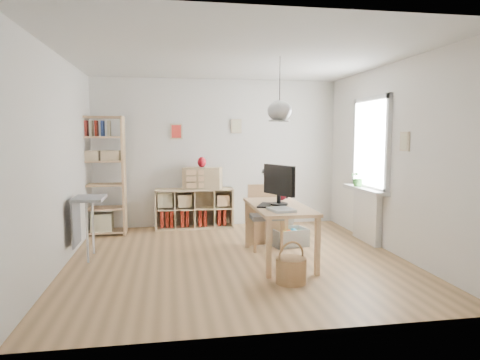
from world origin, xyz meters
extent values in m
plane|color=tan|center=(0.00, 0.00, 0.00)|extent=(4.50, 4.50, 0.00)
plane|color=white|center=(0.00, 2.25, 1.35)|extent=(4.50, 0.00, 4.50)
plane|color=white|center=(0.00, -2.25, 1.35)|extent=(4.50, 0.00, 4.50)
plane|color=white|center=(-2.25, 0.00, 1.35)|extent=(0.00, 4.50, 4.50)
plane|color=white|center=(2.25, 0.00, 1.35)|extent=(0.00, 4.50, 4.50)
plane|color=silver|center=(0.00, 0.00, 2.70)|extent=(4.50, 4.50, 0.00)
cylinder|color=black|center=(0.55, -0.15, 2.36)|extent=(0.01, 0.01, 0.68)
ellipsoid|color=silver|center=(0.55, -0.15, 2.00)|extent=(0.32, 0.32, 0.27)
cube|color=white|center=(2.23, 0.60, 1.55)|extent=(0.03, 1.00, 1.30)
cube|color=silver|center=(2.21, 0.06, 1.55)|extent=(0.06, 0.08, 1.46)
cube|color=silver|center=(2.21, 1.14, 1.55)|extent=(0.06, 0.08, 1.46)
cube|color=silver|center=(2.21, 0.60, 2.24)|extent=(0.06, 1.16, 0.08)
cube|color=silver|center=(2.21, 0.60, 0.86)|extent=(0.06, 1.16, 0.08)
cube|color=silver|center=(2.19, 0.60, 0.40)|extent=(0.10, 0.80, 0.80)
cube|color=silver|center=(2.14, 0.60, 0.83)|extent=(0.22, 1.20, 0.06)
cube|color=#E4B983|center=(0.55, -0.15, 0.73)|extent=(0.70, 1.50, 0.04)
cube|color=#E4B983|center=(0.25, -0.85, 0.35)|extent=(0.06, 0.06, 0.71)
cube|color=#E4B983|center=(0.25, 0.55, 0.35)|extent=(0.06, 0.06, 0.71)
cube|color=#E4B983|center=(0.85, -0.85, 0.35)|extent=(0.06, 0.06, 0.71)
cube|color=#E4B983|center=(0.85, 0.55, 0.35)|extent=(0.06, 0.06, 0.71)
cube|color=tan|center=(-0.45, 2.04, 0.01)|extent=(1.40, 0.38, 0.03)
cube|color=tan|center=(-0.45, 2.04, 0.70)|extent=(1.40, 0.38, 0.03)
cube|color=tan|center=(-1.14, 2.04, 0.36)|extent=(0.03, 0.38, 0.72)
cube|color=tan|center=(0.23, 2.04, 0.36)|extent=(0.03, 0.38, 0.72)
cube|color=tan|center=(-0.45, 2.22, 0.36)|extent=(1.40, 0.02, 0.72)
cube|color=maroon|center=(-1.03, 2.06, 0.19)|extent=(0.06, 0.26, 0.30)
cube|color=maroon|center=(-0.94, 2.06, 0.19)|extent=(0.05, 0.26, 0.30)
cube|color=maroon|center=(-0.86, 2.06, 0.19)|extent=(0.05, 0.26, 0.30)
cube|color=maroon|center=(-0.67, 2.06, 0.19)|extent=(0.05, 0.26, 0.30)
cube|color=maroon|center=(-0.58, 2.06, 0.19)|extent=(0.05, 0.26, 0.30)
cube|color=maroon|center=(-0.35, 2.06, 0.19)|extent=(0.06, 0.26, 0.30)
cube|color=maroon|center=(-0.26, 2.06, 0.19)|extent=(0.06, 0.26, 0.30)
cube|color=maroon|center=(0.00, 2.06, 0.19)|extent=(0.06, 0.26, 0.30)
cube|color=maroon|center=(0.09, 2.06, 0.19)|extent=(0.05, 0.26, 0.30)
cube|color=#E4B983|center=(-2.41, 1.80, 1.00)|extent=(0.04, 0.38, 2.00)
cube|color=#E4B983|center=(-1.65, 1.80, 1.00)|extent=(0.04, 0.38, 2.00)
cube|color=#E4B983|center=(-2.03, 1.80, 0.05)|extent=(0.76, 0.38, 0.03)
cube|color=#E4B983|center=(-2.03, 1.80, 0.45)|extent=(0.76, 0.38, 0.03)
cube|color=#E4B983|center=(-2.03, 1.80, 0.85)|extent=(0.76, 0.38, 0.03)
cube|color=#E4B983|center=(-2.03, 1.80, 1.25)|extent=(0.76, 0.38, 0.03)
cube|color=#E4B983|center=(-2.03, 1.80, 1.65)|extent=(0.76, 0.38, 0.03)
cube|color=#E4B983|center=(-2.03, 1.80, 1.98)|extent=(0.76, 0.38, 0.03)
cube|color=navy|center=(-2.31, 1.80, 1.79)|extent=(0.04, 0.18, 0.26)
cube|color=maroon|center=(-2.23, 1.80, 1.79)|extent=(0.04, 0.18, 0.26)
cube|color=beige|center=(-2.15, 1.80, 1.79)|extent=(0.04, 0.18, 0.26)
cube|color=maroon|center=(-2.07, 1.80, 1.79)|extent=(0.04, 0.18, 0.26)
cube|color=navy|center=(-1.97, 1.80, 1.79)|extent=(0.04, 0.18, 0.26)
cube|color=beige|center=(-1.87, 1.80, 1.79)|extent=(0.04, 0.18, 0.26)
cube|color=gray|center=(-1.97, 0.35, 0.83)|extent=(0.40, 0.55, 0.04)
cylinder|color=silver|center=(-1.97, 0.13, 0.41)|extent=(0.03, 0.03, 0.82)
cylinder|color=silver|center=(-1.97, 0.57, 0.41)|extent=(0.03, 0.03, 0.82)
cube|color=gray|center=(-2.15, 0.35, 0.50)|extent=(0.02, 0.50, 0.62)
cube|color=gray|center=(0.51, 0.44, 0.49)|extent=(0.46, 0.46, 0.07)
cube|color=#E4B983|center=(0.31, 0.24, 0.23)|extent=(0.04, 0.04, 0.46)
cube|color=#E4B983|center=(0.31, 0.63, 0.23)|extent=(0.04, 0.04, 0.46)
cube|color=#E4B983|center=(0.70, 0.24, 0.23)|extent=(0.04, 0.04, 0.46)
cube|color=#E4B983|center=(0.71, 0.63, 0.23)|extent=(0.04, 0.04, 0.46)
cube|color=#E4B983|center=(0.51, 0.64, 0.73)|extent=(0.46, 0.04, 0.42)
cylinder|color=#A17D49|center=(0.46, -1.06, 0.14)|extent=(0.35, 0.35, 0.29)
torus|color=#A17D49|center=(0.46, -1.06, 0.31)|extent=(0.34, 0.15, 0.35)
cube|color=beige|center=(0.90, 0.55, 0.01)|extent=(0.57, 0.44, 0.02)
cube|color=beige|center=(0.66, 0.50, 0.13)|extent=(0.08, 0.35, 0.27)
cube|color=beige|center=(1.15, 0.59, 0.13)|extent=(0.08, 0.35, 0.27)
cube|color=beige|center=(0.93, 0.38, 0.13)|extent=(0.51, 0.11, 0.27)
cube|color=beige|center=(0.87, 0.71, 0.13)|extent=(0.51, 0.11, 0.27)
cube|color=beige|center=(0.85, 0.86, 0.38)|extent=(0.54, 0.26, 0.33)
sphere|color=gold|center=(0.79, 0.47, 0.20)|extent=(0.12, 0.12, 0.12)
sphere|color=#1873A9|center=(0.98, 0.61, 0.20)|extent=(0.12, 0.12, 0.12)
sphere|color=#DE501B|center=(0.89, 0.53, 0.20)|extent=(0.12, 0.12, 0.12)
sphere|color=#368B32|center=(1.06, 0.50, 0.20)|extent=(0.12, 0.12, 0.12)
cylinder|color=black|center=(0.56, -0.12, 0.76)|extent=(0.25, 0.25, 0.02)
cylinder|color=black|center=(0.56, -0.12, 0.83)|extent=(0.06, 0.06, 0.11)
cube|color=black|center=(0.56, -0.12, 1.09)|extent=(0.29, 0.59, 0.40)
cube|color=black|center=(0.36, -0.17, 0.76)|extent=(0.29, 0.42, 0.02)
cylinder|color=black|center=(0.82, 0.44, 0.77)|extent=(0.06, 0.06, 0.04)
cylinder|color=black|center=(0.82, 0.44, 0.97)|extent=(0.02, 0.02, 0.40)
cone|color=black|center=(0.48, 0.35, 1.15)|extent=(0.10, 0.07, 0.09)
sphere|color=#520B12|center=(0.70, 0.27, 0.82)|extent=(0.14, 0.14, 0.14)
cube|color=silver|center=(0.47, -0.59, 0.77)|extent=(0.32, 0.38, 0.03)
cube|color=tan|center=(-0.30, 2.04, 0.91)|extent=(0.74, 0.49, 0.39)
ellipsoid|color=maroon|center=(-0.31, 2.04, 1.20)|extent=(0.16, 0.16, 0.19)
imported|color=#2E6B28|center=(2.12, 0.80, 1.00)|extent=(0.28, 0.25, 0.29)
camera|label=1|loc=(-0.89, -5.65, 1.68)|focal=32.00mm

